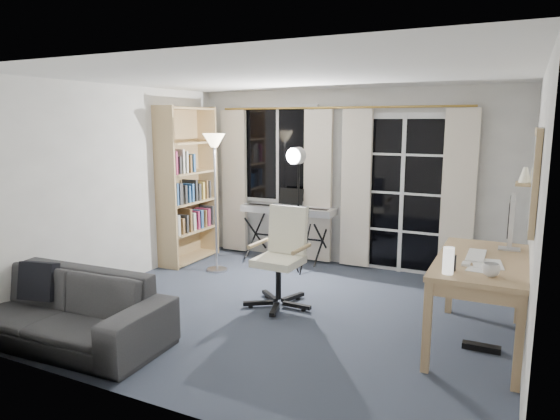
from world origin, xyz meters
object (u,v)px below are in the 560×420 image
at_px(office_chair, 284,247).
at_px(sofa, 54,296).
at_px(desk, 481,270).
at_px(mug, 491,268).
at_px(torchiere_lamp, 215,161).
at_px(studio_light, 296,170).
at_px(bookshelf, 184,189).
at_px(monitor, 511,218).
at_px(keyboard_piano, 288,211).

xyz_separation_m(office_chair, sofa, (-1.44, -1.77, -0.21)).
height_order(desk, mug, mug).
relative_size(torchiere_lamp, studio_light, 1.08).
bearing_deg(office_chair, bookshelf, 156.95).
distance_m(torchiere_lamp, mug, 3.73).
xyz_separation_m(studio_light, mug, (2.45, -1.78, -0.49)).
height_order(torchiere_lamp, desk, torchiere_lamp).
xyz_separation_m(studio_light, desk, (2.35, -1.28, -0.66)).
distance_m(desk, monitor, 0.63).
height_order(keyboard_piano, monitor, monitor).
bearing_deg(sofa, keyboard_piano, 73.33).
relative_size(studio_light, monitor, 2.95).
xyz_separation_m(torchiere_lamp, sofa, (-0.13, -2.45, -1.05)).
height_order(bookshelf, keyboard_piano, bookshelf).
relative_size(torchiere_lamp, mug, 13.98).
xyz_separation_m(keyboard_piano, desk, (2.65, -1.66, -0.04)).
relative_size(desk, sofa, 0.69).
relative_size(monitor, sofa, 0.27).
distance_m(torchiere_lamp, keyboard_piano, 1.27).
relative_size(keyboard_piano, desk, 0.91).
bearing_deg(desk, monitor, 65.95).
xyz_separation_m(mug, sofa, (-3.54, -1.08, -0.44)).
xyz_separation_m(studio_light, monitor, (2.55, -0.83, -0.26)).
height_order(studio_light, monitor, studio_light).
xyz_separation_m(bookshelf, sofa, (0.56, -2.70, -0.62)).
height_order(bookshelf, torchiere_lamp, bookshelf).
distance_m(keyboard_piano, studio_light, 0.78).
xyz_separation_m(bookshelf, office_chair, (2.00, -0.93, -0.41)).
distance_m(office_chair, sofa, 2.29).
relative_size(desk, mug, 11.43).
xyz_separation_m(torchiere_lamp, monitor, (3.52, -0.41, -0.37)).
relative_size(bookshelf, torchiere_lamp, 1.20).
distance_m(studio_light, office_chair, 1.35).
distance_m(keyboard_piano, office_chair, 1.61).
distance_m(bookshelf, mug, 4.42).
bearing_deg(desk, keyboard_piano, 147.36).
bearing_deg(keyboard_piano, studio_light, -53.24).
xyz_separation_m(bookshelf, monitor, (4.20, -0.67, 0.06)).
height_order(office_chair, mug, office_chair).
bearing_deg(sofa, torchiere_lamp, 84.18).
bearing_deg(monitor, office_chair, -173.78).
bearing_deg(office_chair, desk, -3.59).
xyz_separation_m(torchiere_lamp, desk, (3.32, -0.86, -0.77)).
height_order(studio_light, office_chair, studio_light).
distance_m(desk, mug, 0.54).
xyz_separation_m(bookshelf, keyboard_piano, (1.36, 0.54, -0.29)).
bearing_deg(desk, torchiere_lamp, 164.92).
bearing_deg(keyboard_piano, bookshelf, -159.28).
height_order(torchiere_lamp, office_chair, torchiere_lamp).
relative_size(torchiere_lamp, keyboard_piano, 1.35).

